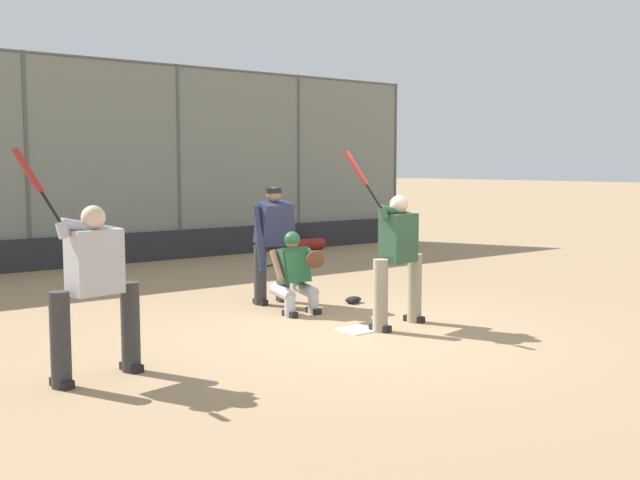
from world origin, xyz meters
name	(u,v)px	position (x,y,z in m)	size (l,w,h in m)	color
ground_plane	(358,330)	(0.00, 0.00, 0.00)	(160.00, 160.00, 0.00)	#9E7F5B
home_plate_marker	(358,330)	(0.00, 0.00, 0.01)	(0.43, 0.43, 0.01)	white
backstop_fence	(107,158)	(0.00, -8.05, 2.22)	(16.39, 0.08, 4.26)	#515651
padding_wall	(112,249)	(0.00, -7.95, 0.31)	(15.98, 0.18, 0.63)	#28282D
bleachers_beyond	(32,229)	(0.73, -10.90, 0.59)	(11.41, 3.05, 1.80)	slate
batter_at_plate	(398,255)	(-0.54, 0.13, 0.92)	(1.13, 0.57, 2.24)	gray
catcher_behind_plate	(295,271)	(-0.01, -1.36, 0.59)	(0.60, 0.71, 1.14)	#B7B7BC
umpire_home	(273,241)	(-0.18, -2.16, 0.94)	(0.71, 0.45, 1.74)	#333333
batter_on_deck	(94,285)	(3.40, 0.10, 0.92)	(1.12, 0.56, 2.22)	#333333
spare_bat_near_backstop	(282,263)	(-2.81, -5.76, 0.03)	(0.82, 0.41, 0.07)	black
fielding_glove_on_dirt	(353,300)	(-1.15, -1.46, 0.05)	(0.28, 0.21, 0.10)	black
equipment_bag_dugout_side	(304,245)	(-4.66, -7.52, 0.14)	(1.28, 0.29, 0.29)	maroon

